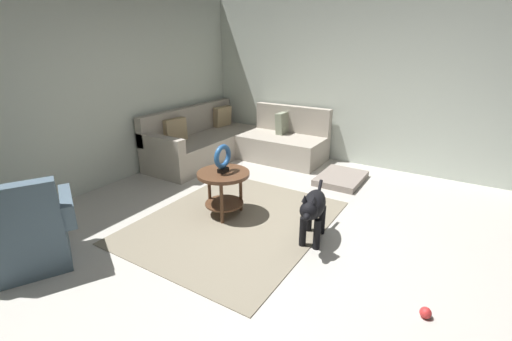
% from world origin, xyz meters
% --- Properties ---
extents(ground_plane, '(6.00, 6.00, 0.10)m').
position_xyz_m(ground_plane, '(0.00, 0.00, -0.05)').
color(ground_plane, beige).
extents(wall_back, '(6.00, 0.12, 2.70)m').
position_xyz_m(wall_back, '(0.00, 2.94, 1.35)').
color(wall_back, silver).
rests_on(wall_back, ground_plane).
extents(wall_right, '(0.12, 6.00, 2.70)m').
position_xyz_m(wall_right, '(2.94, 0.00, 1.35)').
color(wall_right, silver).
rests_on(wall_right, ground_plane).
extents(area_rug, '(2.30, 1.90, 0.01)m').
position_xyz_m(area_rug, '(0.15, 0.70, 0.01)').
color(area_rug, gray).
rests_on(area_rug, ground_plane).
extents(sectional_couch, '(2.20, 2.25, 0.88)m').
position_xyz_m(sectional_couch, '(1.99, 2.01, 0.29)').
color(sectional_couch, '#B2A899').
rests_on(sectional_couch, ground_plane).
extents(armchair, '(0.99, 0.91, 0.88)m').
position_xyz_m(armchair, '(-1.50, 1.77, 0.32)').
color(armchair, '#4C6070').
rests_on(armchair, ground_plane).
extents(side_table, '(0.60, 0.60, 0.54)m').
position_xyz_m(side_table, '(0.23, 0.90, 0.42)').
color(side_table, brown).
rests_on(side_table, ground_plane).
extents(torus_sculpture, '(0.28, 0.08, 0.33)m').
position_xyz_m(torus_sculpture, '(0.23, 0.90, 0.71)').
color(torus_sculpture, black).
rests_on(torus_sculpture, side_table).
extents(dog_bed_mat, '(0.80, 0.60, 0.09)m').
position_xyz_m(dog_bed_mat, '(1.98, 0.08, 0.04)').
color(dog_bed_mat, gray).
rests_on(dog_bed_mat, ground_plane).
extents(dog, '(0.84, 0.33, 0.63)m').
position_xyz_m(dog, '(0.23, -0.21, 0.38)').
color(dog, black).
rests_on(dog, ground_plane).
extents(dog_toy_ball, '(0.09, 0.09, 0.09)m').
position_xyz_m(dog_toy_ball, '(-0.30, -1.35, 0.04)').
color(dog_toy_ball, red).
rests_on(dog_toy_ball, ground_plane).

